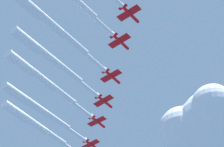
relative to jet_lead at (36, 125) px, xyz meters
The scene contains 6 objects.
jet_lead is the anchor object (origin of this frame).
jet_port_inner 14.79m from the jet_lead, 65.82° to the right, with size 27.28×52.55×3.79m.
jet_starboard_inner 30.70m from the jet_lead, 64.66° to the right, with size 26.27×53.25×3.70m.
jet_port_mid 44.76m from the jet_lead, 63.59° to the right, with size 25.95×50.78×3.80m.
jet_starboard_mid 60.94m from the jet_lead, 64.66° to the right, with size 26.42×52.38×3.74m.
cloud_puff 82.48m from the jet_lead, 26.63° to the left, with size 54.80×34.95×33.87m.
Camera 1 is at (34.99, -140.40, 42.59)m, focal length 84.40 mm.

